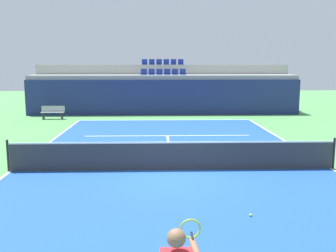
# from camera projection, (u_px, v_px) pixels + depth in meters

# --- Properties ---
(ground_plane) EXTENTS (80.00, 80.00, 0.00)m
(ground_plane) POSITION_uv_depth(u_px,v_px,m) (173.00, 170.00, 13.27)
(ground_plane) COLOR #4C8C4C
(court_surface) EXTENTS (11.00, 24.00, 0.01)m
(court_surface) POSITION_uv_depth(u_px,v_px,m) (173.00, 170.00, 13.27)
(court_surface) COLOR #1E4C99
(court_surface) RESTS_ON ground_plane
(baseline_far) EXTENTS (11.00, 0.10, 0.00)m
(baseline_far) POSITION_uv_depth(u_px,v_px,m) (165.00, 120.00, 25.07)
(baseline_far) COLOR white
(baseline_far) RESTS_ON court_surface
(sideline_left) EXTENTS (0.10, 24.00, 0.00)m
(sideline_left) POSITION_uv_depth(u_px,v_px,m) (10.00, 171.00, 13.10)
(sideline_left) COLOR white
(sideline_left) RESTS_ON court_surface
(sideline_right) EXTENTS (0.10, 24.00, 0.00)m
(sideline_right) POSITION_uv_depth(u_px,v_px,m) (331.00, 168.00, 13.44)
(sideline_right) COLOR white
(sideline_right) RESTS_ON court_surface
(service_line_far) EXTENTS (8.26, 0.10, 0.00)m
(service_line_far) POSITION_uv_depth(u_px,v_px,m) (167.00, 136.00, 19.59)
(service_line_far) COLOR white
(service_line_far) RESTS_ON court_surface
(centre_service_line) EXTENTS (0.10, 6.40, 0.00)m
(centre_service_line) POSITION_uv_depth(u_px,v_px,m) (170.00, 149.00, 16.43)
(centre_service_line) COLOR white
(centre_service_line) RESTS_ON court_surface
(back_wall) EXTENTS (19.20, 0.30, 2.47)m
(back_wall) POSITION_uv_depth(u_px,v_px,m) (164.00, 97.00, 27.46)
(back_wall) COLOR navy
(back_wall) RESTS_ON ground_plane
(stands_tier_lower) EXTENTS (19.20, 2.40, 2.77)m
(stands_tier_lower) POSITION_uv_depth(u_px,v_px,m) (163.00, 94.00, 28.77)
(stands_tier_lower) COLOR #9E9E99
(stands_tier_lower) RESTS_ON ground_plane
(stands_tier_upper) EXTENTS (19.20, 2.40, 3.50)m
(stands_tier_upper) POSITION_uv_depth(u_px,v_px,m) (163.00, 87.00, 31.08)
(stands_tier_upper) COLOR #9E9E99
(stands_tier_upper) RESTS_ON ground_plane
(seating_row_lower) EXTENTS (3.30, 0.44, 0.44)m
(seating_row_lower) POSITION_uv_depth(u_px,v_px,m) (163.00, 73.00, 28.63)
(seating_row_lower) COLOR navy
(seating_row_lower) RESTS_ON stands_tier_lower
(seating_row_upper) EXTENTS (3.30, 0.44, 0.44)m
(seating_row_upper) POSITION_uv_depth(u_px,v_px,m) (163.00, 63.00, 30.88)
(seating_row_upper) COLOR navy
(seating_row_upper) RESTS_ON stands_tier_upper
(tennis_net) EXTENTS (11.08, 0.08, 1.07)m
(tennis_net) POSITION_uv_depth(u_px,v_px,m) (173.00, 156.00, 13.19)
(tennis_net) COLOR black
(tennis_net) RESTS_ON court_surface
(player_bench) EXTENTS (1.50, 0.40, 0.85)m
(player_bench) POSITION_uv_depth(u_px,v_px,m) (53.00, 111.00, 25.52)
(player_bench) COLOR #99999E
(player_bench) RESTS_ON ground_plane
(tennis_ball_1) EXTENTS (0.07, 0.07, 0.07)m
(tennis_ball_1) POSITION_uv_depth(u_px,v_px,m) (251.00, 215.00, 9.21)
(tennis_ball_1) COLOR #CCE033
(tennis_ball_1) RESTS_ON court_surface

